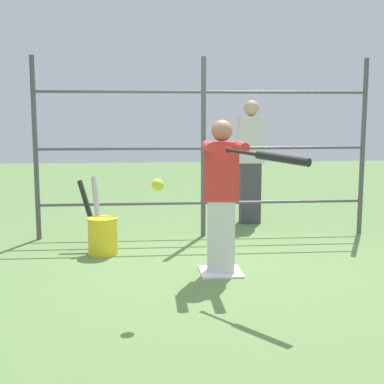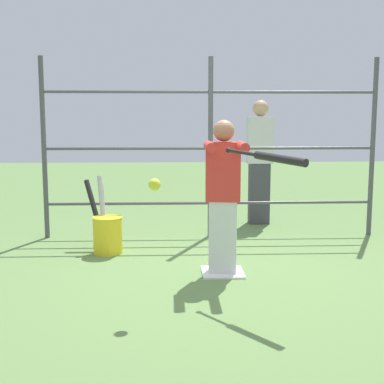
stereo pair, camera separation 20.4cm
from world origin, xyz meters
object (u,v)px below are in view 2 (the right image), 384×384
at_px(bystander_behind_fence, 260,160).
at_px(softball_in_flight, 155,185).
at_px(baseball_bat_swinging, 273,158).
at_px(batter, 223,192).
at_px(bat_bucket, 107,232).

bearing_deg(bystander_behind_fence, softball_in_flight, 67.21).
height_order(baseball_bat_swinging, bystander_behind_fence, bystander_behind_fence).
distance_m(batter, bystander_behind_fence, 2.49).
distance_m(batter, baseball_bat_swinging, 0.96).
relative_size(batter, softball_in_flight, 15.40).
distance_m(baseball_bat_swinging, bat_bucket, 2.45).
bearing_deg(baseball_bat_swinging, bystander_behind_fence, -97.83).
bearing_deg(softball_in_flight, bat_bucket, -71.41).
height_order(batter, bat_bucket, batter).
xyz_separation_m(batter, baseball_bat_swinging, (-0.31, 0.82, 0.39)).
height_order(bat_bucket, bystander_behind_fence, bystander_behind_fence).
relative_size(baseball_bat_swinging, softball_in_flight, 7.85).
height_order(baseball_bat_swinging, softball_in_flight, baseball_bat_swinging).
xyz_separation_m(baseball_bat_swinging, bystander_behind_fence, (-0.44, -3.19, -0.30)).
xyz_separation_m(bat_bucket, bystander_behind_fence, (-1.95, -1.53, 0.66)).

